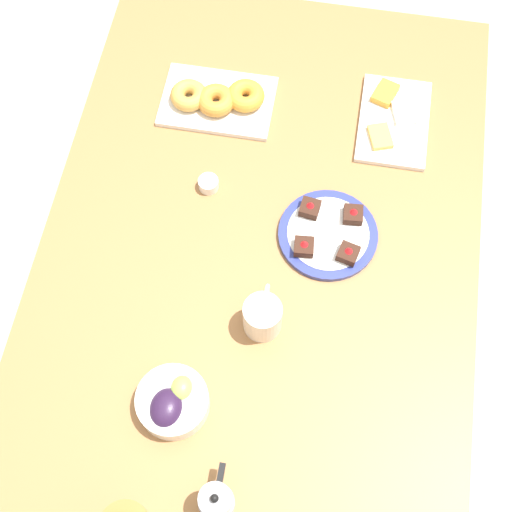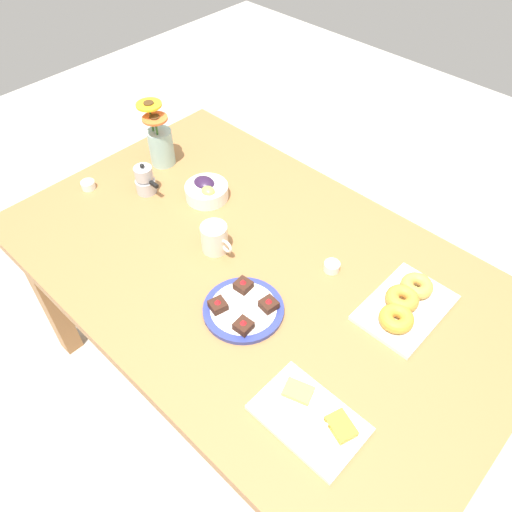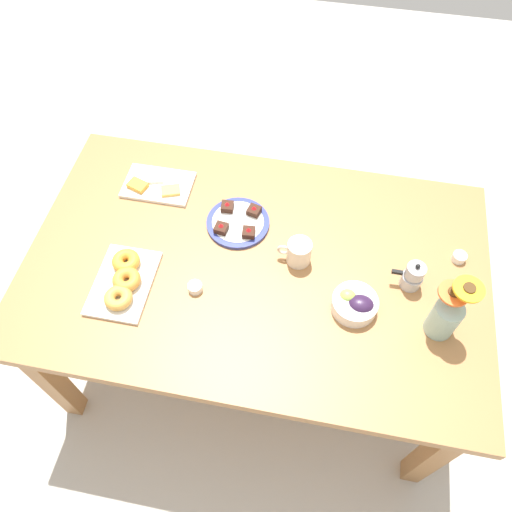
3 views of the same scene
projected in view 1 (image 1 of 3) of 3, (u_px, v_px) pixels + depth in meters
ground_plane at (256, 358)px, 2.29m from camera, size 6.00×6.00×0.00m
dining_table at (256, 278)px, 1.69m from camera, size 1.60×1.00×0.74m
coffee_mug at (263, 316)px, 1.51m from camera, size 0.12×0.08×0.09m
grape_bowl at (172, 402)px, 1.45m from camera, size 0.15×0.15×0.07m
cheese_platter at (393, 119)px, 1.77m from camera, size 0.26×0.17×0.03m
croissant_platter at (218, 99)px, 1.78m from camera, size 0.19×0.28×0.05m
jam_cup_berry at (208, 183)px, 1.68m from camera, size 0.05×0.05×0.03m
dessert_plate at (328, 234)px, 1.63m from camera, size 0.23×0.23×0.05m
moka_pot at (216, 502)px, 1.35m from camera, size 0.11×0.07×0.12m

